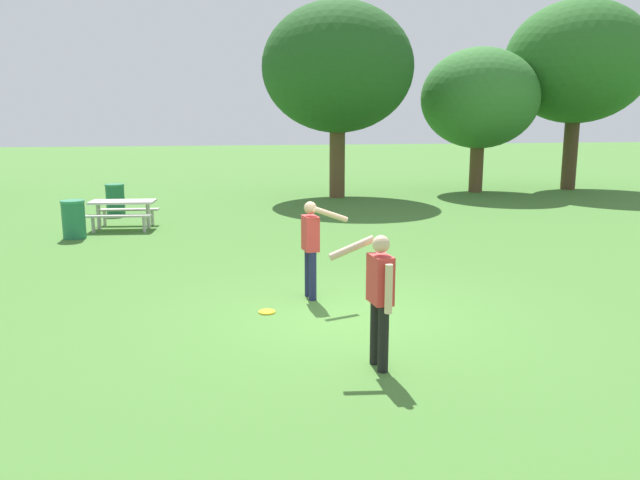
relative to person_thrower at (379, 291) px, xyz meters
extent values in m
plane|color=#447530|center=(0.07, 2.01, -0.96)|extent=(120.00, 120.00, 0.00)
cylinder|color=black|center=(0.03, -0.13, -0.55)|extent=(0.13, 0.13, 0.82)
cylinder|color=black|center=(0.00, 0.13, -0.55)|extent=(0.13, 0.13, 0.82)
cube|color=#D83838|center=(0.01, 0.00, 0.15)|extent=(0.26, 0.40, 0.58)
sphere|color=beige|center=(0.01, 0.00, 0.57)|extent=(0.21, 0.21, 0.21)
cylinder|color=beige|center=(0.04, -0.26, 0.10)|extent=(0.09, 0.09, 0.58)
cylinder|color=beige|center=(-0.28, 0.23, 0.49)|extent=(0.58, 0.15, 0.28)
cylinder|color=#1E234C|center=(-0.31, 3.23, -0.55)|extent=(0.13, 0.13, 0.82)
cylinder|color=#1E234C|center=(-0.28, 2.97, -0.55)|extent=(0.13, 0.13, 0.82)
cube|color=#D83838|center=(-0.29, 3.10, 0.15)|extent=(0.26, 0.40, 0.58)
sphere|color=tan|center=(-0.29, 3.10, 0.57)|extent=(0.21, 0.21, 0.21)
cylinder|color=tan|center=(-0.32, 3.36, 0.10)|extent=(0.09, 0.09, 0.58)
cylinder|color=tan|center=(0.00, 2.87, 0.49)|extent=(0.58, 0.15, 0.28)
cylinder|color=yellow|center=(-1.10, 2.42, -0.95)|extent=(0.26, 0.26, 0.03)
cube|color=beige|center=(-4.17, 10.64, -0.22)|extent=(1.77, 0.94, 0.06)
cube|color=#B6B2A8|center=(-4.24, 10.06, -0.52)|extent=(1.72, 0.45, 0.05)
cube|color=#B6B2A8|center=(-4.11, 11.22, -0.52)|extent=(1.72, 0.45, 0.05)
cylinder|color=#B6B2A8|center=(-4.83, 10.71, -0.61)|extent=(0.11, 0.11, 0.71)
cylinder|color=#B6B2A8|center=(-4.89, 10.14, -0.75)|extent=(0.09, 0.09, 0.41)
cylinder|color=#B6B2A8|center=(-4.77, 11.29, -0.75)|extent=(0.09, 0.09, 0.41)
cylinder|color=#B6B2A8|center=(-3.51, 10.57, -0.61)|extent=(0.11, 0.11, 0.71)
cylinder|color=#B6B2A8|center=(-3.58, 9.99, -0.75)|extent=(0.09, 0.09, 0.41)
cylinder|color=#B6B2A8|center=(-3.45, 11.14, -0.75)|extent=(0.09, 0.09, 0.41)
cylinder|color=#237047|center=(-5.23, 9.44, -0.51)|extent=(0.56, 0.56, 0.90)
cylinder|color=#2E8657|center=(-5.23, 9.44, -0.03)|extent=(0.59, 0.59, 0.06)
cylinder|color=#1E663D|center=(-4.71, 13.26, -0.51)|extent=(0.56, 0.56, 0.90)
cylinder|color=#287A4B|center=(-4.71, 13.26, -0.03)|extent=(0.59, 0.59, 0.06)
cylinder|color=brown|center=(3.02, 16.27, 0.67)|extent=(0.58, 0.58, 3.26)
ellipsoid|color=#21511E|center=(3.02, 16.27, 3.83)|extent=(5.58, 5.58, 4.74)
cylinder|color=brown|center=(8.92, 16.89, 0.27)|extent=(0.55, 0.55, 2.46)
ellipsoid|color=#33702D|center=(8.92, 16.89, 2.77)|extent=(4.64, 4.64, 3.95)
cylinder|color=#4C3823|center=(13.21, 17.12, 0.85)|extent=(0.59, 0.59, 3.61)
ellipsoid|color=#286023|center=(13.21, 17.12, 4.25)|extent=(5.81, 5.81, 4.94)
camera|label=1|loc=(-2.02, -6.92, 2.03)|focal=35.10mm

